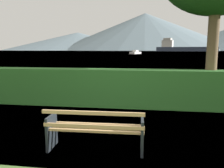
% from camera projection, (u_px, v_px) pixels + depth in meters
% --- Properties ---
extents(ground_plane, '(1400.00, 1400.00, 0.00)m').
position_uv_depth(ground_plane, '(96.00, 149.00, 4.44)').
color(ground_plane, '#4C6B33').
extents(water_surface, '(620.00, 620.00, 0.00)m').
position_uv_depth(water_surface, '(144.00, 51.00, 306.77)').
color(water_surface, '#7A99A8').
rests_on(water_surface, ground_plane).
extents(park_bench, '(1.89, 0.62, 0.87)m').
position_uv_depth(park_bench, '(95.00, 130.00, 4.32)').
color(park_bench, tan).
rests_on(park_bench, ground_plane).
extents(hedge_row, '(10.86, 0.75, 1.29)m').
position_uv_depth(hedge_row, '(117.00, 88.00, 7.77)').
color(hedge_row, '#2D6B28').
rests_on(hedge_row, ground_plane).
extents(cargo_ship_large, '(65.66, 29.32, 15.05)m').
position_uv_depth(cargo_ship_large, '(182.00, 48.00, 251.61)').
color(cargo_ship_large, '#2D384C').
rests_on(cargo_ship_large, water_surface).
extents(fishing_boat_near, '(5.18, 8.28, 1.73)m').
position_uv_depth(fishing_boat_near, '(135.00, 53.00, 100.36)').
color(fishing_boat_near, silver).
rests_on(fishing_boat_near, water_surface).
extents(distant_hills, '(838.39, 446.47, 89.75)m').
position_uv_depth(distant_hills, '(169.00, 34.00, 541.67)').
color(distant_hills, slate).
rests_on(distant_hills, ground_plane).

